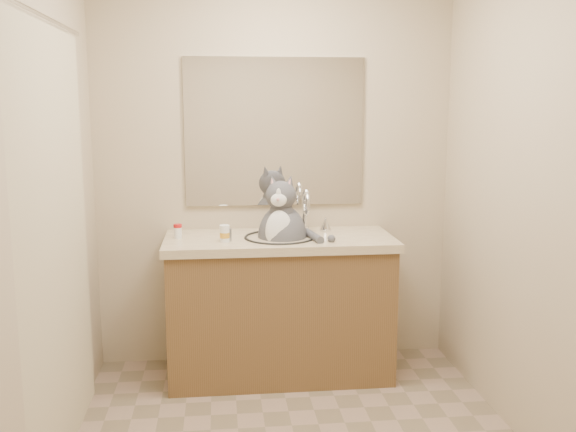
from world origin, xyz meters
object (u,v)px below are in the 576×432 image
Objects in this scene: pill_bottle_redcap at (178,231)px; pill_bottle_orange at (225,234)px; cat at (282,233)px; grey_canister at (228,235)px.

pill_bottle_orange reaches higher than pill_bottle_redcap.
cat reaches higher than pill_bottle_orange.
grey_canister is at bearing -19.57° from pill_bottle_redcap.
cat is 6.97× the size of pill_bottle_redcap.
pill_bottle_orange is 1.33× the size of grey_canister.
cat is 0.61m from pill_bottle_redcap.
pill_bottle_orange is at bearing -123.56° from grey_canister.
grey_canister is (-0.32, -0.07, 0.01)m from cat.
cat reaches higher than pill_bottle_redcap.
cat is at bearing -3.02° from pill_bottle_redcap.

